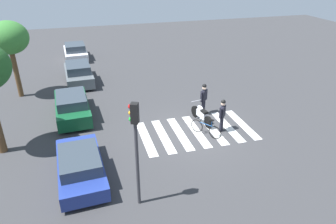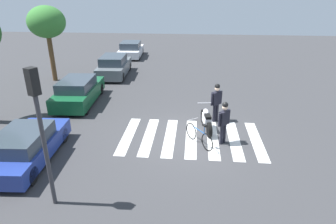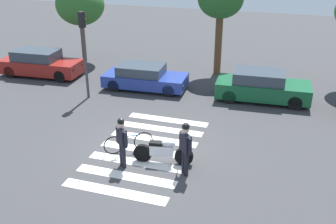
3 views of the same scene
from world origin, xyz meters
TOP-DOWN VIEW (x-y plane):
  - ground_plane at (0.00, 0.00)m, footprint 60.00×60.00m
  - police_motorcycle at (0.89, -0.64)m, footprint 2.06×0.64m
  - leaning_bicycle at (-0.53, -0.31)m, footprint 1.50×1.07m
  - officer_on_foot at (-0.33, -1.27)m, footprint 0.53×0.48m
  - officer_by_motorcycle at (1.80, -1.10)m, footprint 0.50×0.54m
  - crosswalk_stripes at (0.00, -0.00)m, footprint 3.44×5.85m
  - car_blue_hatchback at (-2.30, 5.94)m, footprint 4.25×1.99m
  - car_green_compact at (3.52, 6.18)m, footprint 4.41×2.00m
  - car_grey_coupe at (9.05, 5.66)m, footprint 4.42×2.03m
  - car_white_van at (15.28, 5.74)m, footprint 4.09×2.08m
  - traffic_light_pole at (-4.43, 3.96)m, footprint 0.32×0.36m
  - street_tree_far at (7.57, 9.43)m, footprint 2.37×2.37m

SIDE VIEW (x-z plane):
  - ground_plane at x=0.00m, z-range 0.00..0.00m
  - crosswalk_stripes at x=0.00m, z-range 0.00..0.01m
  - leaning_bicycle at x=-0.53m, z-range -0.12..0.90m
  - police_motorcycle at x=0.89m, z-range -0.06..0.98m
  - car_blue_hatchback at x=-2.30m, z-range -0.02..1.21m
  - car_white_van at x=15.28m, z-range -0.04..1.34m
  - car_green_compact at x=3.52m, z-range -0.03..1.38m
  - car_grey_coupe at x=9.05m, z-range -0.04..1.43m
  - officer_on_foot at x=-0.33m, z-range 0.14..1.94m
  - officer_by_motorcycle at x=1.80m, z-range 0.16..2.02m
  - traffic_light_pole at x=-4.43m, z-range 0.71..4.80m
  - street_tree_far at x=7.57m, z-range 1.37..6.23m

